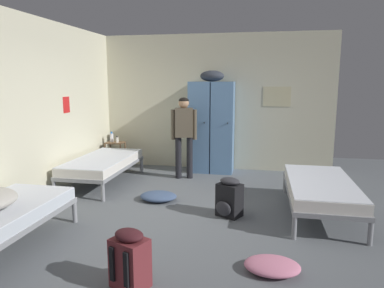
# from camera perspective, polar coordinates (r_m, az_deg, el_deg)

# --- Properties ---
(ground_plane) EXTENTS (8.64, 8.64, 0.00)m
(ground_plane) POSITION_cam_1_polar(r_m,az_deg,el_deg) (5.19, -0.59, -10.91)
(ground_plane) COLOR slate
(room_backdrop) EXTENTS (4.88, 5.46, 2.83)m
(room_backdrop) POSITION_cam_1_polar(r_m,az_deg,el_deg) (6.46, -9.33, 5.98)
(room_backdrop) COLOR beige
(room_backdrop) RESTS_ON ground_plane
(locker_bank) EXTENTS (0.90, 0.55, 2.07)m
(locker_bank) POSITION_cam_1_polar(r_m,az_deg,el_deg) (7.28, 3.18, 3.04)
(locker_bank) COLOR #5B84B2
(locker_bank) RESTS_ON ground_plane
(shelf_unit) EXTENTS (0.38, 0.30, 0.57)m
(shelf_unit) POSITION_cam_1_polar(r_m,az_deg,el_deg) (7.81, -12.23, -1.33)
(shelf_unit) COLOR brown
(shelf_unit) RESTS_ON ground_plane
(bed_left_rear) EXTENTS (0.90, 1.90, 0.49)m
(bed_left_rear) POSITION_cam_1_polar(r_m,az_deg,el_deg) (6.68, -14.15, -3.02)
(bed_left_rear) COLOR gray
(bed_left_rear) RESTS_ON ground_plane
(bed_right) EXTENTS (0.90, 1.90, 0.49)m
(bed_right) POSITION_cam_1_polar(r_m,az_deg,el_deg) (5.32, 19.95, -6.65)
(bed_right) COLOR gray
(bed_right) RESTS_ON ground_plane
(person_traveler) EXTENTS (0.48, 0.27, 1.56)m
(person_traveler) POSITION_cam_1_polar(r_m,az_deg,el_deg) (6.75, -1.31, 2.24)
(person_traveler) COLOR black
(person_traveler) RESTS_ON ground_plane
(water_bottle) EXTENTS (0.08, 0.08, 0.22)m
(water_bottle) POSITION_cam_1_polar(r_m,az_deg,el_deg) (7.81, -12.79, 1.05)
(water_bottle) COLOR white
(water_bottle) RESTS_ON shelf_unit
(lotion_bottle) EXTENTS (0.06, 0.06, 0.14)m
(lotion_bottle) POSITION_cam_1_polar(r_m,az_deg,el_deg) (7.70, -11.94, 0.68)
(lotion_bottle) COLOR white
(lotion_bottle) RESTS_ON shelf_unit
(backpack_black) EXTENTS (0.40, 0.41, 0.55)m
(backpack_black) POSITION_cam_1_polar(r_m,az_deg,el_deg) (4.99, 5.99, -8.64)
(backpack_black) COLOR black
(backpack_black) RESTS_ON ground_plane
(backpack_maroon) EXTENTS (0.39, 0.40, 0.55)m
(backpack_maroon) POSITION_cam_1_polar(r_m,az_deg,el_deg) (3.43, -9.83, -17.83)
(backpack_maroon) COLOR maroon
(backpack_maroon) RESTS_ON ground_plane
(clothes_pile_pink) EXTENTS (0.55, 0.42, 0.12)m
(clothes_pile_pink) POSITION_cam_1_polar(r_m,az_deg,el_deg) (3.78, 12.76, -18.56)
(clothes_pile_pink) COLOR pink
(clothes_pile_pink) RESTS_ON ground_plane
(clothes_pile_denim) EXTENTS (0.58, 0.46, 0.13)m
(clothes_pile_denim) POSITION_cam_1_polar(r_m,az_deg,el_deg) (5.68, -5.41, -8.36)
(clothes_pile_denim) COLOR #42567A
(clothes_pile_denim) RESTS_ON ground_plane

